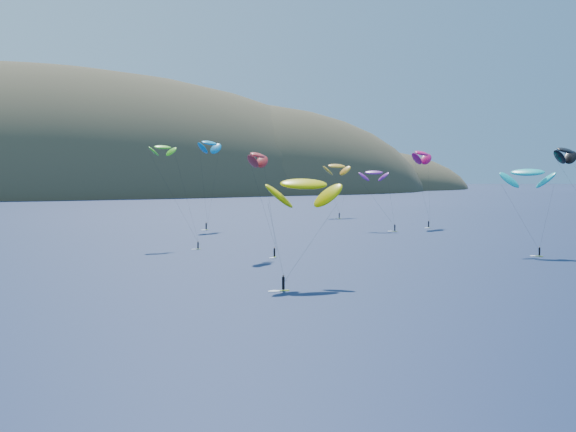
# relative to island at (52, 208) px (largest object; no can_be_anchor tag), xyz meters

# --- Properties ---
(island) EXTENTS (730.00, 300.00, 210.00)m
(island) POSITION_rel_island_xyz_m (0.00, 0.00, 0.00)
(island) COLOR #3D3526
(island) RESTS_ON ground
(kitesurfer_2) EXTENTS (13.17, 9.61, 17.83)m
(kitesurfer_2) POSITION_rel_island_xyz_m (-51.88, -497.83, 25.37)
(kitesurfer_2) COLOR #A6D417
(kitesurfer_2) RESTS_ON ground
(kitesurfer_3) EXTENTS (8.48, 12.35, 23.51)m
(kitesurfer_3) POSITION_rel_island_xyz_m (-52.90, -433.22, 32.41)
(kitesurfer_3) COLOR #A6D417
(kitesurfer_3) RESTS_ON ground
(kitesurfer_4) EXTENTS (10.74, 9.62, 27.23)m
(kitesurfer_4) POSITION_rel_island_xyz_m (-24.99, -388.72, 35.15)
(kitesurfer_4) COLOR #A6D417
(kitesurfer_4) RESTS_ON ground
(kitesurfer_5) EXTENTS (10.10, 11.53, 19.15)m
(kitesurfer_5) POSITION_rel_island_xyz_m (7.50, -480.86, 27.01)
(kitesurfer_5) COLOR #A6D417
(kitesurfer_5) RESTS_ON ground
(kitesurfer_6) EXTENTS (8.62, 12.32, 18.29)m
(kitesurfer_6) POSITION_rel_island_xyz_m (15.18, -412.24, 26.78)
(kitesurfer_6) COLOR #A6D417
(kitesurfer_6) RESTS_ON ground
(kitesurfer_7) EXTENTS (9.56, 13.70, 23.00)m
(kitesurfer_7) POSITION_rel_island_xyz_m (12.20, -486.13, 31.27)
(kitesurfer_7) COLOR #A6D417
(kitesurfer_7) RESTS_ON ground
(kitesurfer_8) EXTENTS (11.94, 11.53, 24.80)m
(kitesurfer_8) POSITION_rel_island_xyz_m (34.93, -407.43, 32.46)
(kitesurfer_8) COLOR #A6D417
(kitesurfer_8) RESTS_ON ground
(kitesurfer_9) EXTENTS (8.25, 9.30, 21.89)m
(kitesurfer_9) POSITION_rel_island_xyz_m (-42.48, -460.55, 30.32)
(kitesurfer_9) COLOR #A6D417
(kitesurfer_9) RESTS_ON ground
(kitesurfer_11) EXTENTS (11.31, 13.51, 21.31)m
(kitesurfer_11) POSITION_rel_island_xyz_m (37.68, -352.42, 28.97)
(kitesurfer_11) COLOR #A6D417
(kitesurfer_11) RESTS_ON ground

